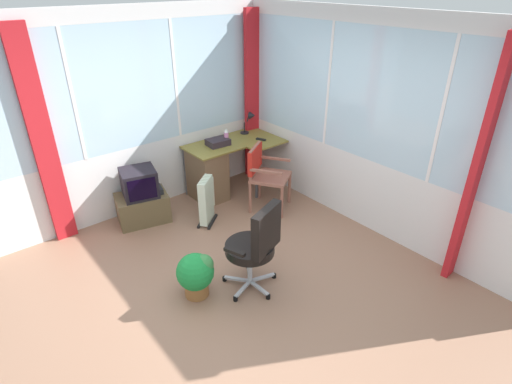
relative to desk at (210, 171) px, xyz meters
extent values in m
cube|color=#916851|center=(-0.90, -1.89, -0.44)|extent=(4.93, 5.44, 0.06)
cube|color=silver|center=(-0.90, 0.36, 0.04)|extent=(3.93, 0.06, 0.91)
cube|color=silver|center=(-0.90, 0.36, 1.25)|extent=(3.85, 0.06, 1.51)
cube|color=silver|center=(-0.90, 0.36, 2.10)|extent=(3.93, 0.06, 0.18)
cube|color=white|center=(-1.55, 0.36, 1.25)|extent=(0.04, 0.07, 1.51)
cube|color=white|center=(-0.24, 0.36, 1.25)|extent=(0.04, 0.07, 1.51)
cube|color=silver|center=(1.10, -1.89, 0.04)|extent=(0.06, 4.44, 0.91)
cube|color=silver|center=(1.10, -1.89, 1.25)|extent=(0.06, 4.35, 1.51)
cube|color=silver|center=(1.10, -1.89, 2.10)|extent=(0.06, 4.44, 0.18)
cube|color=white|center=(1.10, -2.63, 1.25)|extent=(0.07, 0.04, 1.51)
cube|color=white|center=(1.10, -1.15, 1.25)|extent=(0.07, 0.04, 1.51)
cube|color=red|center=(-1.98, 0.28, 0.84)|extent=(0.24, 0.07, 2.49)
cube|color=red|center=(0.97, 0.23, 0.84)|extent=(0.24, 0.08, 2.49)
cube|color=red|center=(1.02, -3.11, 0.84)|extent=(0.24, 0.09, 2.49)
cube|color=olive|center=(0.38, 0.01, 0.34)|extent=(1.34, 0.61, 0.02)
cube|color=olive|center=(0.74, -0.40, 0.34)|extent=(0.61, 0.21, 0.02)
cube|color=brown|center=(-0.06, 0.01, -0.05)|extent=(0.40, 0.57, 0.72)
cylinder|color=#4C4C51|center=(0.48, -0.46, -0.04)|extent=(0.04, 0.04, 0.73)
cylinder|color=#4C4C51|center=(-0.25, 0.27, -0.04)|extent=(0.04, 0.04, 0.73)
cylinder|color=black|center=(0.75, 0.15, 0.36)|extent=(0.13, 0.13, 0.02)
cylinder|color=black|center=(0.75, 0.15, 0.44)|extent=(0.02, 0.02, 0.15)
cylinder|color=black|center=(0.80, 0.12, 0.59)|extent=(0.03, 0.08, 0.14)
cone|color=black|center=(0.85, 0.08, 0.62)|extent=(0.14, 0.14, 0.12)
cube|color=black|center=(0.75, -0.23, 0.36)|extent=(0.10, 0.16, 0.02)
cylinder|color=pink|center=(0.30, 0.00, 0.43)|extent=(0.06, 0.06, 0.16)
cone|color=white|center=(0.30, 0.00, 0.54)|extent=(0.06, 0.06, 0.06)
cube|color=#2D232A|center=(0.16, 0.01, 0.39)|extent=(0.32, 0.25, 0.09)
cylinder|color=#935949|center=(0.37, -1.10, -0.18)|extent=(0.04, 0.04, 0.45)
cylinder|color=#935949|center=(0.74, -0.87, -0.18)|extent=(0.04, 0.04, 0.45)
cylinder|color=#935949|center=(0.13, -0.74, -0.18)|extent=(0.04, 0.04, 0.45)
cylinder|color=#935949|center=(0.50, -0.50, -0.18)|extent=(0.04, 0.04, 0.45)
cube|color=#935949|center=(0.44, -0.80, 0.06)|extent=(0.66, 0.66, 0.04)
cube|color=#935949|center=(0.32, -0.62, 0.28)|extent=(0.38, 0.26, 0.40)
cube|color=red|center=(0.32, -0.62, 0.30)|extent=(0.42, 0.30, 0.33)
cube|color=#935949|center=(0.25, -0.92, 0.24)|extent=(0.27, 0.38, 0.03)
cube|color=#935949|center=(0.62, -0.68, 0.24)|extent=(0.27, 0.38, 0.03)
cube|color=#B7B7BF|center=(-0.92, -1.92, -0.36)|extent=(0.28, 0.13, 0.02)
cylinder|color=black|center=(-1.05, -1.97, -0.39)|extent=(0.05, 0.05, 0.05)
cube|color=#B7B7BF|center=(-0.78, -2.01, -0.36)|extent=(0.04, 0.28, 0.02)
cylinder|color=black|center=(-0.78, -2.15, -0.39)|extent=(0.05, 0.05, 0.05)
cube|color=#B7B7BF|center=(-0.65, -1.91, -0.36)|extent=(0.28, 0.11, 0.02)
cylinder|color=black|center=(-0.52, -1.95, -0.39)|extent=(0.05, 0.05, 0.05)
cube|color=#B7B7BF|center=(-0.71, -1.76, -0.36)|extent=(0.19, 0.25, 0.02)
cylinder|color=black|center=(-0.63, -1.64, -0.39)|extent=(0.05, 0.05, 0.05)
cube|color=#B7B7BF|center=(-0.87, -1.76, -0.36)|extent=(0.20, 0.24, 0.02)
cylinder|color=black|center=(-0.96, -1.65, -0.39)|extent=(0.05, 0.05, 0.05)
cylinder|color=#B7B7BF|center=(-0.79, -1.87, -0.17)|extent=(0.05, 0.05, 0.37)
cylinder|color=black|center=(-0.79, -1.87, 0.06)|extent=(0.50, 0.50, 0.09)
cube|color=black|center=(-0.72, -2.05, 0.34)|extent=(0.43, 0.23, 0.47)
cube|color=black|center=(-0.53, -1.78, 0.19)|extent=(0.12, 0.22, 0.04)
cube|color=black|center=(-1.04, -1.96, 0.19)|extent=(0.12, 0.22, 0.04)
cube|color=brown|center=(-1.07, 0.01, -0.22)|extent=(0.73, 0.58, 0.38)
cube|color=black|center=(-1.07, 0.01, 0.15)|extent=(0.51, 0.49, 0.36)
cube|color=black|center=(-1.12, -0.18, 0.15)|extent=(0.34, 0.09, 0.28)
cube|color=#262628|center=(-0.93, -0.02, 0.00)|extent=(0.31, 0.28, 0.07)
cube|color=silver|center=(-0.57, -0.66, -0.08)|extent=(0.08, 0.09, 0.60)
cube|color=silver|center=(-0.53, -0.63, -0.08)|extent=(0.08, 0.09, 0.60)
cube|color=silver|center=(-0.50, -0.60, -0.08)|extent=(0.08, 0.09, 0.60)
cube|color=silver|center=(-0.47, -0.58, -0.08)|extent=(0.08, 0.09, 0.60)
cube|color=silver|center=(-0.44, -0.55, -0.08)|extent=(0.08, 0.09, 0.60)
cube|color=silver|center=(-0.40, -0.52, -0.08)|extent=(0.08, 0.09, 0.60)
cube|color=silver|center=(-0.37, -0.50, -0.08)|extent=(0.08, 0.09, 0.60)
cube|color=silver|center=(-0.34, -0.47, -0.08)|extent=(0.08, 0.09, 0.60)
cube|color=black|center=(-0.41, -0.62, -0.39)|extent=(0.30, 0.24, 0.03)
cube|color=black|center=(-0.50, -0.51, -0.39)|extent=(0.30, 0.24, 0.03)
cube|color=silver|center=(-0.31, -0.45, -0.05)|extent=(0.10, 0.10, 0.42)
cylinder|color=#965F31|center=(-1.30, -1.64, -0.34)|extent=(0.24, 0.24, 0.14)
sphere|color=#1C853A|center=(-1.30, -1.64, -0.12)|extent=(0.38, 0.38, 0.38)
sphere|color=#367D40|center=(-1.22, -1.68, -0.05)|extent=(0.21, 0.21, 0.21)
camera|label=1|loc=(-2.85, -4.46, 2.47)|focal=28.45mm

